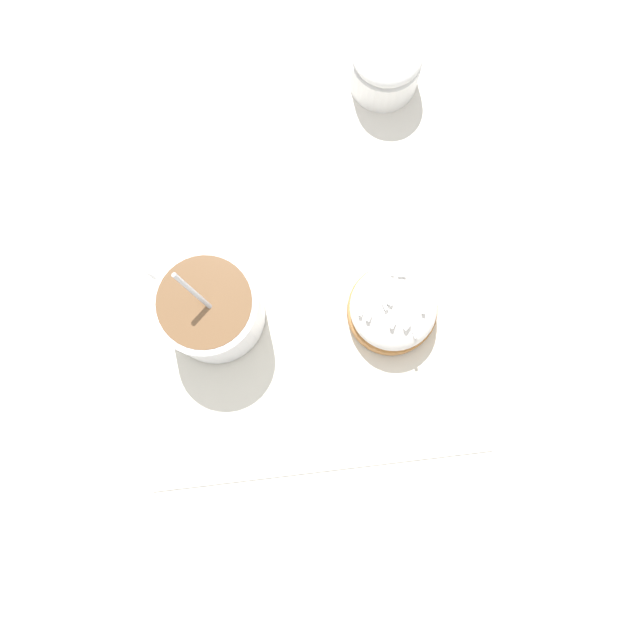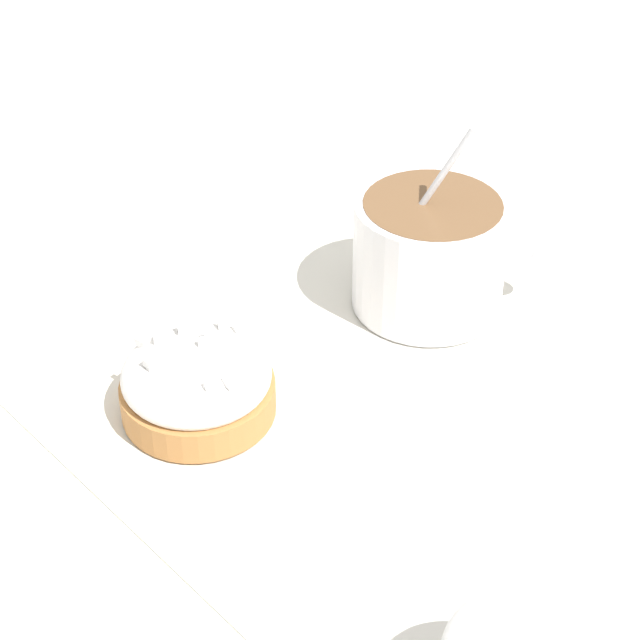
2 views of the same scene
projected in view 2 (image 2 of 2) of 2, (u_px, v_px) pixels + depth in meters
name	position (u px, v px, depth m)	size (l,w,h in m)	color
ground_plane	(328.00, 363.00, 0.61)	(3.00, 3.00, 0.00)	silver
paper_napkin	(328.00, 361.00, 0.61)	(0.33, 0.33, 0.00)	white
coffee_cup	(432.00, 249.00, 0.63)	(0.11, 0.09, 0.12)	white
frosted_pastry	(197.00, 383.00, 0.56)	(0.08, 0.08, 0.05)	#B2753D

